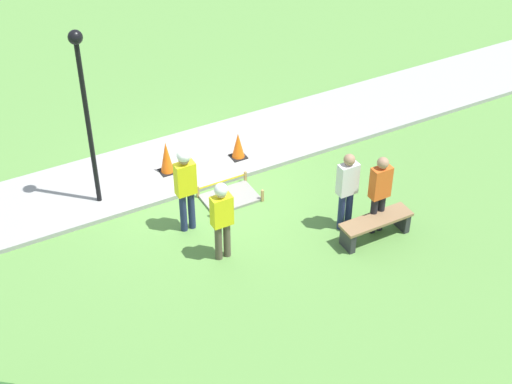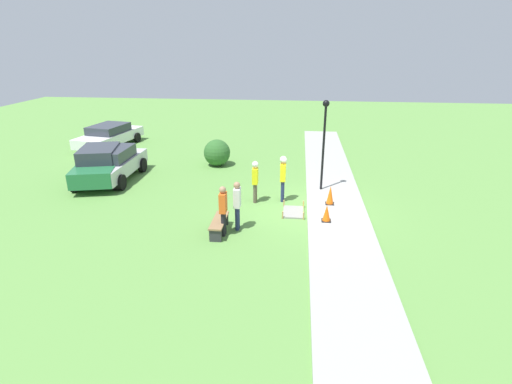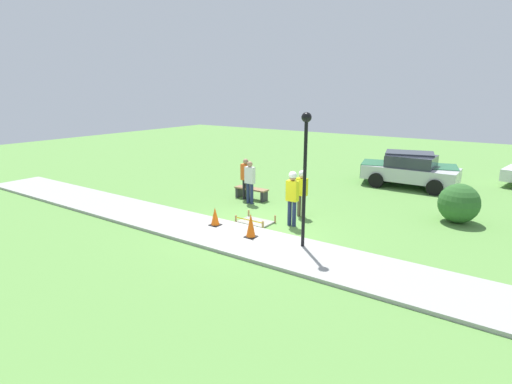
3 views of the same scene
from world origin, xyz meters
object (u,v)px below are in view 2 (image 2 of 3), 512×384
(park_bench, at_px, (219,224))
(worker_supervisor, at_px, (283,174))
(bystander_in_orange_shirt, at_px, (223,208))
(parked_car_green, at_px, (101,164))
(traffic_cone_far_patch, at_px, (330,195))
(worker_assistant, at_px, (255,178))
(bystander_in_gray_shirt, at_px, (237,203))
(lamppost_near, at_px, (324,132))
(parked_car_white, at_px, (109,135))
(traffic_cone_near_patch, at_px, (327,213))
(parked_car_silver, at_px, (112,163))

(park_bench, relative_size, worker_supervisor, 0.79)
(bystander_in_orange_shirt, xyz_separation_m, parked_car_green, (4.92, 6.72, -0.17))
(traffic_cone_far_patch, height_order, park_bench, traffic_cone_far_patch)
(worker_assistant, height_order, bystander_in_gray_shirt, bystander_in_gray_shirt)
(lamppost_near, height_order, parked_car_green, lamppost_near)
(bystander_in_gray_shirt, xyz_separation_m, lamppost_near, (4.10, -3.09, 1.63))
(worker_supervisor, bearing_deg, worker_assistant, 101.95)
(lamppost_near, height_order, parked_car_white, lamppost_near)
(park_bench, relative_size, parked_car_green, 0.32)
(parked_car_green, bearing_deg, traffic_cone_near_patch, -123.14)
(parked_car_white, bearing_deg, worker_assistant, -119.19)
(bystander_in_orange_shirt, xyz_separation_m, parked_car_white, (11.16, 9.23, -0.29))
(traffic_cone_far_patch, distance_m, worker_supervisor, 2.06)
(traffic_cone_near_patch, distance_m, worker_assistant, 3.36)
(bystander_in_orange_shirt, relative_size, bystander_in_gray_shirt, 1.00)
(park_bench, height_order, worker_assistant, worker_assistant)
(traffic_cone_far_patch, xyz_separation_m, parked_car_silver, (2.21, 10.01, 0.32))
(traffic_cone_near_patch, relative_size, parked_car_silver, 0.15)
(worker_supervisor, xyz_separation_m, parked_car_green, (1.63, 8.57, -0.34))
(lamppost_near, distance_m, parked_car_silver, 9.93)
(worker_supervisor, height_order, parked_car_white, worker_supervisor)
(traffic_cone_near_patch, height_order, worker_assistant, worker_assistant)
(park_bench, height_order, parked_car_silver, parked_car_silver)
(worker_assistant, distance_m, bystander_in_orange_shirt, 3.15)
(bystander_in_gray_shirt, distance_m, parked_car_green, 8.39)
(worker_supervisor, bearing_deg, park_bench, 147.02)
(traffic_cone_far_patch, xyz_separation_m, worker_supervisor, (0.37, 1.91, 0.68))
(worker_assistant, bearing_deg, parked_car_white, 50.91)
(traffic_cone_far_patch, height_order, parked_car_green, parked_car_green)
(traffic_cone_near_patch, bearing_deg, worker_supervisor, 39.89)
(park_bench, relative_size, parked_car_silver, 0.36)
(worker_assistant, relative_size, parked_car_green, 0.37)
(traffic_cone_near_patch, xyz_separation_m, bystander_in_gray_shirt, (-0.79, 3.13, 0.59))
(bystander_in_orange_shirt, bearing_deg, parked_car_white, 39.59)
(park_bench, xyz_separation_m, parked_car_white, (11.01, 9.04, 0.38))
(parked_car_silver, bearing_deg, worker_assistant, -106.99)
(worker_assistant, xyz_separation_m, parked_car_white, (8.10, 9.97, -0.32))
(parked_car_silver, bearing_deg, lamppost_near, -93.63)
(traffic_cone_near_patch, height_order, parked_car_green, parked_car_green)
(park_bench, relative_size, lamppost_near, 0.39)
(parked_car_white, xyz_separation_m, parked_car_silver, (-6.02, -2.97, 0.09))
(traffic_cone_near_patch, bearing_deg, parked_car_white, 52.26)
(lamppost_near, xyz_separation_m, parked_car_white, (6.56, 12.71, -1.92))
(traffic_cone_far_patch, height_order, bystander_in_gray_shirt, bystander_in_gray_shirt)
(traffic_cone_near_patch, distance_m, bystander_in_gray_shirt, 3.28)
(parked_car_green, distance_m, parked_car_white, 6.72)
(traffic_cone_near_patch, xyz_separation_m, parked_car_silver, (3.85, 9.78, 0.39))
(bystander_in_orange_shirt, relative_size, parked_car_green, 0.38)
(bystander_in_orange_shirt, bearing_deg, traffic_cone_near_patch, -69.96)
(park_bench, distance_m, worker_assistant, 3.13)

